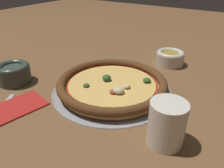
% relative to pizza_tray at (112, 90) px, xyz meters
% --- Properties ---
extents(ground_plane, '(3.00, 3.00, 0.00)m').
position_rel_pizza_tray_xyz_m(ground_plane, '(0.00, 0.00, -0.00)').
color(ground_plane, brown).
extents(pizza_tray, '(0.35, 0.35, 0.01)m').
position_rel_pizza_tray_xyz_m(pizza_tray, '(0.00, 0.00, 0.00)').
color(pizza_tray, '#9E9EA3').
rests_on(pizza_tray, ground_plane).
extents(pizza, '(0.32, 0.32, 0.03)m').
position_rel_pizza_tray_xyz_m(pizza, '(0.00, 0.00, 0.02)').
color(pizza, tan).
rests_on(pizza, pizza_tray).
extents(bowl_near, '(0.10, 0.10, 0.05)m').
position_rel_pizza_tray_xyz_m(bowl_near, '(-0.28, 0.07, 0.02)').
color(bowl_near, beige).
rests_on(bowl_near, ground_plane).
extents(bowl_far, '(0.10, 0.10, 0.06)m').
position_rel_pizza_tray_xyz_m(bowl_far, '(0.12, -0.29, 0.03)').
color(bowl_far, '#334238').
rests_on(bowl_far, ground_plane).
extents(drinking_cup, '(0.08, 0.08, 0.10)m').
position_rel_pizza_tray_xyz_m(drinking_cup, '(0.12, 0.21, 0.05)').
color(drinking_cup, silver).
rests_on(drinking_cup, ground_plane).
extents(napkin, '(0.15, 0.12, 0.01)m').
position_rel_pizza_tray_xyz_m(napkin, '(0.21, -0.16, 0.00)').
color(napkin, '#B2231E').
rests_on(napkin, ground_plane).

